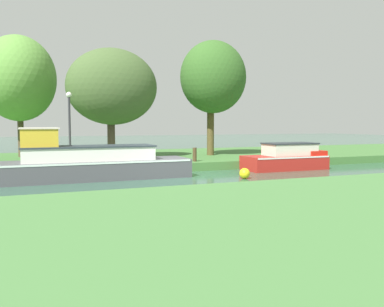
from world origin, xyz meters
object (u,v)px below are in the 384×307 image
(willow_tree_left, at_px, (19,79))
(willow_tree_right, at_px, (213,78))
(mooring_post_near, at_px, (270,151))
(lamp_post, at_px, (69,119))
(slate_narrowboat, at_px, (79,164))
(willow_tree_centre, at_px, (112,87))
(channel_buoy, at_px, (245,173))
(red_barge, at_px, (287,158))
(mooring_post_far, at_px, (195,155))

(willow_tree_left, xyz_separation_m, willow_tree_right, (10.06, -2.42, 0.24))
(willow_tree_right, distance_m, mooring_post_near, 5.30)
(lamp_post, distance_m, mooring_post_near, 10.03)
(slate_narrowboat, xyz_separation_m, mooring_post_near, (9.73, 1.46, 0.15))
(willow_tree_centre, xyz_separation_m, channel_buoy, (4.05, -6.43, -3.84))
(mooring_post_near, distance_m, channel_buoy, 5.09)
(channel_buoy, bearing_deg, willow_tree_left, 133.59)
(red_barge, relative_size, lamp_post, 1.26)
(slate_narrowboat, distance_m, willow_tree_left, 8.13)
(willow_tree_centre, bearing_deg, lamp_post, -140.13)
(willow_tree_left, height_order, willow_tree_centre, willow_tree_left)
(slate_narrowboat, relative_size, mooring_post_near, 11.70)
(mooring_post_far, bearing_deg, slate_narrowboat, -165.11)
(willow_tree_right, bearing_deg, willow_tree_centre, -179.51)
(slate_narrowboat, height_order, willow_tree_centre, willow_tree_centre)
(willow_tree_left, bearing_deg, red_barge, -29.39)
(mooring_post_far, bearing_deg, willow_tree_left, 145.77)
(lamp_post, xyz_separation_m, mooring_post_far, (5.62, -0.94, -1.66))
(slate_narrowboat, xyz_separation_m, mooring_post_far, (5.50, 1.46, 0.10))
(lamp_post, height_order, mooring_post_far, lamp_post)
(slate_narrowboat, distance_m, channel_buoy, 6.57)
(slate_narrowboat, relative_size, mooring_post_far, 13.37)
(red_barge, xyz_separation_m, lamp_post, (-9.83, 2.40, 1.84))
(red_barge, relative_size, willow_tree_centre, 0.72)
(red_barge, distance_m, willow_tree_centre, 9.38)
(red_barge, xyz_separation_m, willow_tree_centre, (-7.57, 4.29, 3.51))
(slate_narrowboat, bearing_deg, channel_buoy, -19.10)
(willow_tree_right, bearing_deg, red_barge, -66.07)
(slate_narrowboat, relative_size, willow_tree_centre, 1.58)
(willow_tree_centre, relative_size, willow_tree_right, 0.87)
(mooring_post_far, bearing_deg, willow_tree_centre, 139.89)
(mooring_post_near, xyz_separation_m, mooring_post_far, (-4.24, 0.00, -0.05))
(lamp_post, bearing_deg, mooring_post_near, -5.44)
(willow_tree_left, bearing_deg, willow_tree_centre, -29.14)
(red_barge, height_order, mooring_post_near, red_barge)
(willow_tree_right, height_order, lamp_post, willow_tree_right)
(red_barge, distance_m, slate_narrowboat, 9.71)
(mooring_post_near, bearing_deg, lamp_post, 174.56)
(willow_tree_right, bearing_deg, willow_tree_left, 166.50)
(red_barge, xyz_separation_m, slate_narrowboat, (-9.71, -0.00, 0.08))
(red_barge, distance_m, mooring_post_near, 1.48)
(willow_tree_centre, relative_size, channel_buoy, 13.17)
(willow_tree_left, relative_size, channel_buoy, 14.98)
(willow_tree_right, height_order, mooring_post_near, willow_tree_right)
(slate_narrowboat, xyz_separation_m, willow_tree_left, (-2.28, 6.75, 3.91))
(lamp_post, bearing_deg, channel_buoy, -35.78)
(willow_tree_left, height_order, mooring_post_far, willow_tree_left)
(slate_narrowboat, bearing_deg, mooring_post_near, 8.54)
(red_barge, distance_m, channel_buoy, 4.14)
(mooring_post_near, bearing_deg, channel_buoy, -134.48)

